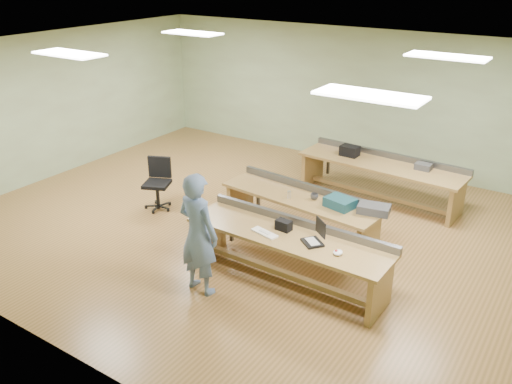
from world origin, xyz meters
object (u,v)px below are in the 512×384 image
workbench_back (381,172)px  mug (314,196)px  laptop_base (312,243)px  person (198,234)px  parts_bin_grey (374,209)px  workbench_front (289,246)px  task_chair (158,190)px  parts_bin_teal (340,203)px  workbench_mid (301,207)px  drinks_can (289,195)px  camera_bag (284,225)px

workbench_back → mug: workbench_back is taller
mug → laptop_base: bearing=-63.2°
person → parts_bin_grey: (1.64, 2.23, -0.07)m
person → laptop_base: size_ratio=6.10×
workbench_front → person: size_ratio=1.72×
workbench_back → laptop_base: 3.57m
laptop_base → task_chair: bearing=-155.5°
workbench_front → parts_bin_teal: bearing=81.4°
parts_bin_grey → workbench_mid: bearing=-176.9°
mug → drinks_can: size_ratio=1.09×
parts_bin_grey → person: bearing=-126.3°
workbench_mid → camera_bag: bearing=-66.8°
laptop_base → camera_bag: size_ratio=1.31×
workbench_mid → camera_bag: camera_bag is taller
workbench_back → laptop_base: size_ratio=11.12×
workbench_back → drinks_can: (-0.65, -2.39, 0.25)m
workbench_mid → drinks_can: size_ratio=24.15×
laptop_base → drinks_can: bearing=169.9°
workbench_back → mug: bearing=-93.6°
laptop_base → workbench_front: bearing=-151.1°
workbench_front → workbench_back: bearing=90.8°
workbench_front → mug: 1.31m
parts_bin_teal → drinks_can: parts_bin_teal is taller
person → workbench_mid: bearing=-95.1°
person → task_chair: bearing=-30.3°
parts_bin_teal → workbench_back: bearing=94.9°
workbench_front → mug: size_ratio=24.02×
task_chair → mug: size_ratio=7.54×
workbench_back → drinks_can: bearing=-101.6°
parts_bin_teal → mug: size_ratio=3.44×
drinks_can → workbench_back: bearing=74.9°
camera_bag → task_chair: (-3.16, 0.74, -0.47)m
workbench_back → workbench_front: bearing=-86.7°
workbench_front → workbench_mid: 1.35m
task_chair → parts_bin_grey: (4.03, 0.51, 0.46)m
workbench_back → drinks_can: 2.49m
task_chair → parts_bin_teal: task_chair is taller
drinks_can → task_chair: bearing=-174.1°
task_chair → drinks_can: 2.71m
workbench_mid → workbench_front: bearing=-62.4°
person → drinks_can: size_ratio=15.13×
workbench_back → camera_bag: bearing=-88.9°
parts_bin_grey → mug: size_ratio=3.75×
mug → parts_bin_teal: bearing=-5.0°
workbench_front → mug: (-0.26, 1.26, 0.24)m
laptop_base → parts_bin_grey: size_ratio=0.61×
task_chair → workbench_back: bearing=14.9°
laptop_base → task_chair: task_chair is taller
parts_bin_teal → workbench_mid: bearing=177.4°
workbench_front → parts_bin_grey: size_ratio=6.41×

